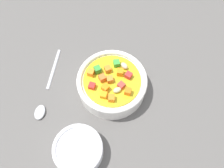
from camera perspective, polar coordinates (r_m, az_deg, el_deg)
The scene contains 4 objects.
ground_plane at distance 62.30cm, azimuth 0.00°, elevation -1.53°, with size 140.00×140.00×2.00cm, color #565451.
soup_bowl_main at distance 58.69cm, azimuth -0.01°, elevation 0.11°, with size 17.10×17.10×6.60cm.
spoon at distance 62.90cm, azimuth -15.43°, elevation -1.55°, with size 12.04×18.49×1.03cm.
side_bowl_small at distance 54.70cm, azimuth -8.04°, elevation -15.38°, with size 10.95×10.95×4.44cm.
Camera 1 is at (-9.89, -24.28, 55.52)cm, focal length 38.15 mm.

